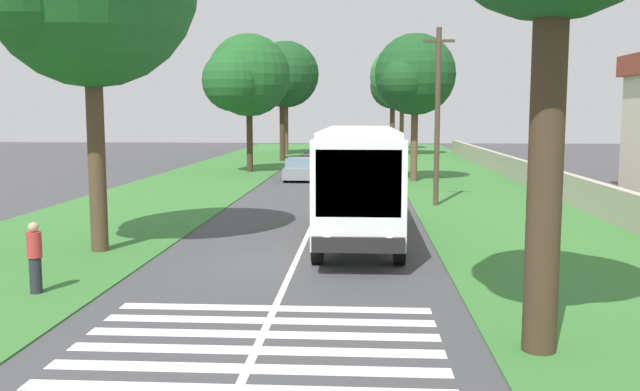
{
  "coord_description": "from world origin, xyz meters",
  "views": [
    {
      "loc": [
        -19.28,
        -1.89,
        4.24
      ],
      "look_at": [
        2.83,
        -0.54,
        1.6
      ],
      "focal_mm": 38.86,
      "sensor_mm": 36.0,
      "label": 1
    }
  ],
  "objects": [
    {
      "name": "ground",
      "position": [
        0.0,
        0.0,
        0.0
      ],
      "size": [
        160.0,
        160.0,
        0.0
      ],
      "primitive_type": "plane",
      "color": "#424244"
    },
    {
      "name": "grass_verge_left",
      "position": [
        15.0,
        8.2,
        0.02
      ],
      "size": [
        120.0,
        8.0,
        0.04
      ],
      "primitive_type": "cube",
      "color": "#387533",
      "rests_on": "ground"
    },
    {
      "name": "grass_verge_right",
      "position": [
        15.0,
        -8.2,
        0.02
      ],
      "size": [
        120.0,
        8.0,
        0.04
      ],
      "primitive_type": "cube",
      "color": "#387533",
      "rests_on": "ground"
    },
    {
      "name": "centre_line",
      "position": [
        15.0,
        0.0,
        0.0
      ],
      "size": [
        110.0,
        0.16,
        0.01
      ],
      "primitive_type": "cube",
      "color": "silver",
      "rests_on": "ground"
    },
    {
      "name": "coach_bus",
      "position": [
        3.85,
        -1.8,
        2.15
      ],
      "size": [
        11.16,
        2.62,
        3.73
      ],
      "color": "white",
      "rests_on": "ground"
    },
    {
      "name": "zebra_crossing",
      "position": [
        -7.36,
        0.0,
        0.0
      ],
      "size": [
        5.85,
        6.8,
        0.01
      ],
      "color": "silver",
      "rests_on": "ground"
    },
    {
      "name": "trailing_car_0",
      "position": [
        24.46,
        2.09,
        0.67
      ],
      "size": [
        4.3,
        1.78,
        1.43
      ],
      "color": "gray",
      "rests_on": "ground"
    },
    {
      "name": "trailing_car_1",
      "position": [
        33.69,
        -1.63,
        0.67
      ],
      "size": [
        4.3,
        1.78,
        1.43
      ],
      "color": "#B21E1E",
      "rests_on": "ground"
    },
    {
      "name": "trailing_car_2",
      "position": [
        38.85,
        -1.72,
        0.67
      ],
      "size": [
        4.3,
        1.78,
        1.43
      ],
      "color": "gray",
      "rests_on": "ground"
    },
    {
      "name": "trailing_car_3",
      "position": [
        47.14,
        2.01,
        0.67
      ],
      "size": [
        4.3,
        1.78,
        1.43
      ],
      "color": "#B21E1E",
      "rests_on": "ground"
    },
    {
      "name": "roadside_tree_left_1",
      "position": [
        41.79,
        5.26,
        7.43
      ],
      "size": [
        5.95,
        5.32,
        10.19
      ],
      "color": "#3D2D1E",
      "rests_on": "grass_verge_left"
    },
    {
      "name": "roadside_tree_left_2",
      "position": [
        30.03,
        6.39,
        6.74
      ],
      "size": [
        7.29,
        5.94,
        9.81
      ],
      "color": "#3D2D1E",
      "rests_on": "grass_verge_left"
    },
    {
      "name": "roadside_tree_left_3",
      "position": [
        51.58,
        6.05,
        7.95
      ],
      "size": [
        8.23,
        6.7,
        11.46
      ],
      "color": "brown",
      "rests_on": "grass_verge_left"
    },
    {
      "name": "roadside_tree_right_0",
      "position": [
        62.16,
        -5.26,
        7.19
      ],
      "size": [
        6.35,
        5.24,
        9.96
      ],
      "color": "#4C3826",
      "rests_on": "grass_verge_right"
    },
    {
      "name": "roadside_tree_right_2",
      "position": [
        23.97,
        -5.0,
        6.48
      ],
      "size": [
        5.63,
        4.97,
        9.06
      ],
      "color": "brown",
      "rests_on": "grass_verge_right"
    },
    {
      "name": "roadside_tree_right_3",
      "position": [
        50.56,
        -5.66,
        7.7
      ],
      "size": [
        7.36,
        6.4,
        11.02
      ],
      "color": "brown",
      "rests_on": "grass_verge_right"
    },
    {
      "name": "utility_pole",
      "position": [
        12.48,
        -5.28,
        4.19
      ],
      "size": [
        0.24,
        1.4,
        8.01
      ],
      "color": "#473828",
      "rests_on": "grass_verge_right"
    },
    {
      "name": "roadside_wall",
      "position": [
        20.0,
        -11.6,
        0.73
      ],
      "size": [
        70.0,
        0.4,
        1.38
      ],
      "primitive_type": "cube",
      "color": "#B2A893",
      "rests_on": "grass_verge_right"
    },
    {
      "name": "pedestrian",
      "position": [
        -3.86,
        5.73,
        0.91
      ],
      "size": [
        0.34,
        0.34,
        1.69
      ],
      "color": "#26262D",
      "rests_on": "grass_verge_left"
    }
  ]
}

